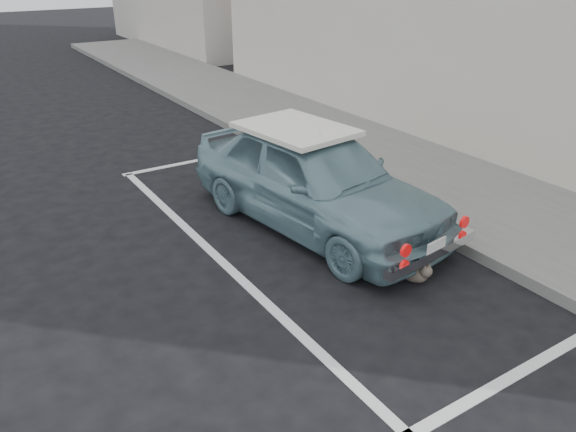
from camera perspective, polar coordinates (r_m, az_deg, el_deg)
name	(u,v)px	position (r m, az deg, el deg)	size (l,w,h in m)	color
ground	(441,362)	(5.70, 15.30, -14.11)	(80.00, 80.00, 0.00)	black
sidewalk	(493,207)	(8.94, 20.13, 0.84)	(2.80, 40.00, 0.15)	slate
pline_rear	(520,372)	(5.81, 22.47, -14.46)	(3.00, 0.12, 0.01)	silver
pline_front	(201,160)	(10.71, -8.78, 5.68)	(3.00, 0.12, 0.01)	silver
pline_side	(216,256)	(7.26, -7.28, -4.09)	(0.12, 7.00, 0.01)	silver
retro_coupe	(315,178)	(7.76, 2.75, 3.83)	(2.19, 4.30, 1.40)	#7097A1
cat	(415,271)	(6.79, 12.76, -5.46)	(0.31, 0.56, 0.30)	#64564C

